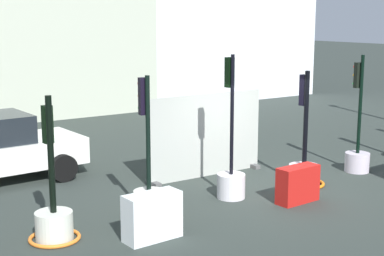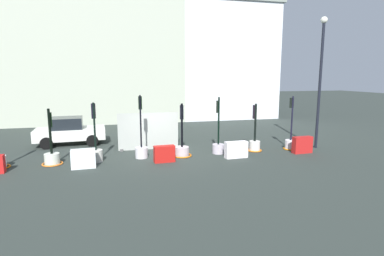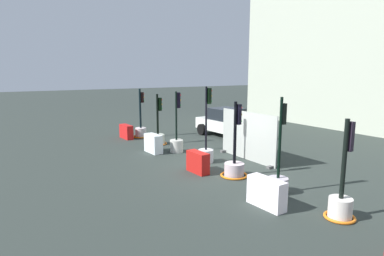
% 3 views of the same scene
% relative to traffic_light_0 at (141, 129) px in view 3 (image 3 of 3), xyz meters
% --- Properties ---
extents(ground_plane, '(120.00, 120.00, 0.00)m').
position_rel_traffic_light_0_xyz_m(ground_plane, '(7.33, 0.16, -0.46)').
color(ground_plane, '#2A322E').
extents(traffic_light_0, '(0.92, 0.92, 2.78)m').
position_rel_traffic_light_0_xyz_m(traffic_light_0, '(0.00, 0.00, 0.00)').
color(traffic_light_0, silver).
rests_on(traffic_light_0, ground_plane).
extents(traffic_light_1, '(0.93, 0.93, 2.60)m').
position_rel_traffic_light_0_xyz_m(traffic_light_1, '(2.22, 0.02, -0.04)').
color(traffic_light_1, beige).
rests_on(traffic_light_1, ground_plane).
extents(traffic_light_2, '(0.62, 0.62, 2.83)m').
position_rel_traffic_light_0_xyz_m(traffic_light_2, '(4.16, 0.03, 0.11)').
color(traffic_light_2, beige).
rests_on(traffic_light_2, ground_plane).
extents(traffic_light_3, '(0.62, 0.62, 3.14)m').
position_rel_traffic_light_0_xyz_m(traffic_light_3, '(6.34, 0.21, 0.11)').
color(traffic_light_3, silver).
rests_on(traffic_light_3, ground_plane).
extents(traffic_light_4, '(0.99, 0.99, 2.70)m').
position_rel_traffic_light_0_xyz_m(traffic_light_4, '(8.38, 0.05, -0.05)').
color(traffic_light_4, '#B8A6AC').
rests_on(traffic_light_4, ground_plane).
extents(traffic_light_5, '(0.62, 0.62, 2.98)m').
position_rel_traffic_light_0_xyz_m(traffic_light_5, '(10.36, 0.15, 0.07)').
color(traffic_light_5, '#B0A6B2').
rests_on(traffic_light_5, ground_plane).
extents(traffic_light_6, '(0.79, 0.79, 2.59)m').
position_rel_traffic_light_0_xyz_m(traffic_light_6, '(12.46, 0.18, 0.05)').
color(traffic_light_6, beige).
rests_on(traffic_light_6, ground_plane).
extents(construction_barrier_0, '(1.12, 0.44, 0.77)m').
position_rel_traffic_light_0_xyz_m(construction_barrier_0, '(-0.05, -0.86, -0.07)').
color(construction_barrier_0, red).
rests_on(construction_barrier_0, ground_plane).
extents(construction_barrier_1, '(1.06, 0.50, 0.85)m').
position_rel_traffic_light_0_xyz_m(construction_barrier_1, '(3.68, -0.94, -0.03)').
color(construction_barrier_1, silver).
rests_on(construction_barrier_1, ground_plane).
extents(construction_barrier_2, '(1.01, 0.43, 0.79)m').
position_rel_traffic_light_0_xyz_m(construction_barrier_2, '(7.33, -0.84, -0.06)').
color(construction_barrier_2, '#B01713').
rests_on(construction_barrier_2, ground_plane).
extents(construction_barrier_3, '(1.16, 0.46, 0.82)m').
position_rel_traffic_light_0_xyz_m(construction_barrier_3, '(10.94, -0.92, -0.05)').
color(construction_barrier_3, white).
rests_on(construction_barrier_3, ground_plane).
extents(car_white_van, '(4.05, 2.33, 1.63)m').
position_rel_traffic_light_0_xyz_m(car_white_van, '(2.45, 4.37, 0.34)').
color(car_white_van, silver).
rests_on(car_white_van, ground_plane).
extents(site_fence_panel, '(3.33, 0.50, 2.06)m').
position_rel_traffic_light_0_xyz_m(site_fence_panel, '(6.89, 1.96, 0.51)').
color(site_fence_panel, '#9FA49C').
rests_on(site_fence_panel, ground_plane).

